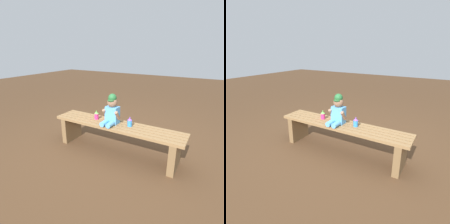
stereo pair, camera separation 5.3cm
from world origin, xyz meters
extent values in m
plane|color=#4C331E|center=(0.00, 0.00, 0.00)|extent=(16.00, 16.00, 0.00)
cube|color=olive|center=(0.00, -0.15, 0.40)|extent=(1.83, 0.06, 0.04)
cube|color=olive|center=(0.00, -0.07, 0.40)|extent=(1.83, 0.06, 0.04)
cube|color=olive|center=(0.00, 0.00, 0.40)|extent=(1.83, 0.06, 0.04)
cube|color=olive|center=(0.00, 0.07, 0.40)|extent=(1.83, 0.06, 0.04)
cube|color=olive|center=(0.00, 0.15, 0.40)|extent=(1.83, 0.06, 0.04)
cube|color=brown|center=(-0.79, 0.00, 0.19)|extent=(0.08, 0.36, 0.38)
cube|color=brown|center=(0.79, 0.00, 0.19)|extent=(0.08, 0.36, 0.38)
cube|color=#59A5E5|center=(-0.06, 0.02, 0.54)|extent=(0.17, 0.12, 0.23)
sphere|color=#8C664C|center=(-0.06, 0.02, 0.71)|extent=(0.14, 0.14, 0.14)
cylinder|color=#266633|center=(-0.06, -0.02, 0.75)|extent=(0.09, 0.09, 0.01)
sphere|color=#266633|center=(-0.06, 0.02, 0.77)|extent=(0.11, 0.11, 0.11)
cylinder|color=#5DAEF0|center=(-0.11, -0.10, 0.45)|extent=(0.07, 0.16, 0.07)
cylinder|color=#5DAEF0|center=(-0.02, -0.10, 0.45)|extent=(0.07, 0.16, 0.07)
cylinder|color=#8C664C|center=(-0.16, -0.01, 0.55)|extent=(0.04, 0.12, 0.14)
cylinder|color=#8C664C|center=(0.03, -0.01, 0.55)|extent=(0.04, 0.12, 0.14)
cylinder|color=#E5337F|center=(-0.33, 0.03, 0.46)|extent=(0.06, 0.06, 0.08)
cone|color=#66CC4C|center=(-0.33, 0.03, 0.52)|extent=(0.06, 0.06, 0.03)
cylinder|color=#66CC4C|center=(-0.33, 0.03, 0.54)|extent=(0.01, 0.01, 0.02)
cylinder|color=#338CE5|center=(0.19, 0.03, 0.46)|extent=(0.06, 0.06, 0.08)
cone|color=#8C4CCC|center=(0.19, 0.03, 0.52)|extent=(0.06, 0.06, 0.03)
cylinder|color=#8C4CCC|center=(0.19, 0.03, 0.54)|extent=(0.01, 0.01, 0.02)
camera|label=1|loc=(1.12, -2.03, 1.38)|focal=30.01mm
camera|label=2|loc=(1.16, -2.00, 1.38)|focal=30.01mm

